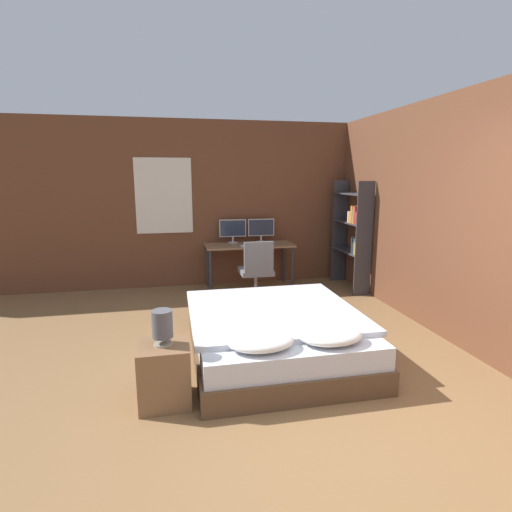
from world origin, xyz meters
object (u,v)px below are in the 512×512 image
(bed, at_px, (275,334))
(monitor_right, at_px, (261,229))
(desk, at_px, (249,250))
(nightstand, at_px, (165,374))
(monitor_left, at_px, (233,229))
(office_chair, at_px, (256,276))
(keyboard, at_px, (252,246))
(computer_mouse, at_px, (268,244))
(bookshelf, at_px, (354,229))
(bedside_lamp, at_px, (162,325))

(bed, relative_size, monitor_right, 4.34)
(bed, distance_m, desk, 2.63)
(nightstand, height_order, monitor_left, monitor_left)
(office_chair, bearing_deg, keyboard, 87.04)
(monitor_right, bearing_deg, computer_mouse, -85.27)
(monitor_left, xyz_separation_m, bookshelf, (1.85, -0.63, 0.04))
(bookshelf, bearing_deg, computer_mouse, 169.57)
(keyboard, distance_m, computer_mouse, 0.27)
(bed, xyz_separation_m, desk, (0.23, 2.60, 0.39))
(bookshelf, bearing_deg, keyboard, 171.29)
(computer_mouse, height_order, bookshelf, bookshelf)
(bedside_lamp, height_order, monitor_right, monitor_right)
(office_chair, bearing_deg, computer_mouse, 59.16)
(nightstand, relative_size, desk, 0.35)
(keyboard, bearing_deg, monitor_right, 58.26)
(keyboard, bearing_deg, nightstand, -113.49)
(monitor_left, bearing_deg, bedside_lamp, -107.50)
(desk, distance_m, keyboard, 0.22)
(bedside_lamp, relative_size, monitor_left, 0.64)
(desk, height_order, office_chair, office_chair)
(computer_mouse, bearing_deg, keyboard, -180.00)
(monitor_right, height_order, bookshelf, bookshelf)
(nightstand, distance_m, monitor_left, 3.65)
(bed, relative_size, bookshelf, 1.11)
(keyboard, bearing_deg, bookshelf, -8.71)
(bed, distance_m, office_chair, 1.92)
(keyboard, relative_size, bookshelf, 0.21)
(monitor_right, xyz_separation_m, office_chair, (-0.27, -0.89, -0.58))
(monitor_right, bearing_deg, monitor_left, 180.00)
(bedside_lamp, relative_size, monitor_right, 0.64)
(bedside_lamp, relative_size, desk, 0.20)
(monitor_left, bearing_deg, monitor_right, 0.00)
(computer_mouse, bearing_deg, nightstand, -117.67)
(computer_mouse, distance_m, bookshelf, 1.39)
(bedside_lamp, distance_m, monitor_left, 3.59)
(monitor_right, relative_size, bookshelf, 0.26)
(nightstand, height_order, office_chair, office_chair)
(desk, bearing_deg, office_chair, -92.14)
(desk, distance_m, monitor_right, 0.44)
(desk, relative_size, computer_mouse, 20.31)
(desk, relative_size, monitor_right, 3.20)
(bedside_lamp, distance_m, keyboard, 3.30)
(office_chair, height_order, bookshelf, bookshelf)
(nightstand, relative_size, computer_mouse, 7.17)
(desk, xyz_separation_m, monitor_left, (-0.24, 0.20, 0.32))
(keyboard, relative_size, office_chair, 0.40)
(monitor_left, relative_size, monitor_right, 1.00)
(computer_mouse, bearing_deg, monitor_left, 142.85)
(bed, relative_size, monitor_left, 4.34)
(keyboard, height_order, computer_mouse, computer_mouse)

